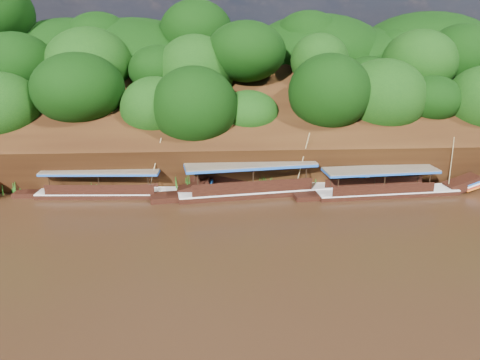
% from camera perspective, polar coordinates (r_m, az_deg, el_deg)
% --- Properties ---
extents(ground, '(160.00, 160.00, 0.00)m').
position_cam_1_polar(ground, '(29.70, 2.60, -7.24)').
color(ground, black).
rests_on(ground, ground).
extents(riverbank, '(120.00, 30.06, 19.40)m').
position_cam_1_polar(riverbank, '(50.70, -0.01, 5.65)').
color(riverbank, black).
rests_on(riverbank, ground).
extents(boat_0, '(13.65, 3.03, 5.20)m').
position_cam_1_polar(boat_0, '(39.35, 18.42, -1.00)').
color(boat_0, black).
rests_on(boat_0, ground).
extents(boat_1, '(15.69, 4.38, 5.62)m').
position_cam_1_polar(boat_1, '(37.65, 3.62, -0.75)').
color(boat_1, black).
rests_on(boat_1, ground).
extents(boat_2, '(13.91, 2.70, 5.02)m').
position_cam_1_polar(boat_2, '(38.26, -14.30, -1.16)').
color(boat_2, black).
rests_on(boat_2, ground).
extents(reeds, '(50.98, 2.44, 1.85)m').
position_cam_1_polar(reeds, '(38.09, -3.72, -0.11)').
color(reeds, '#215B16').
rests_on(reeds, ground).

